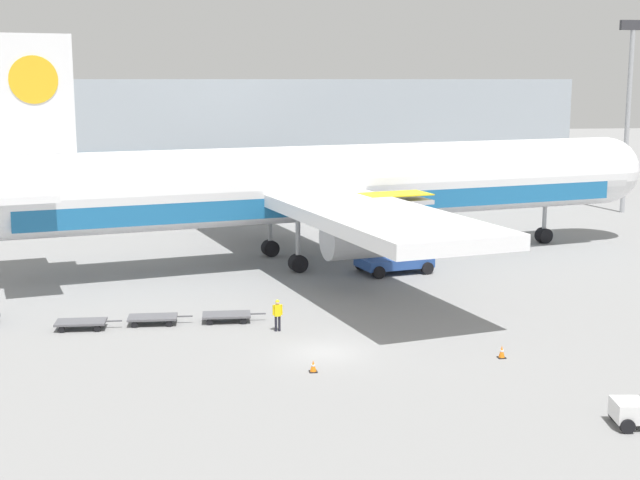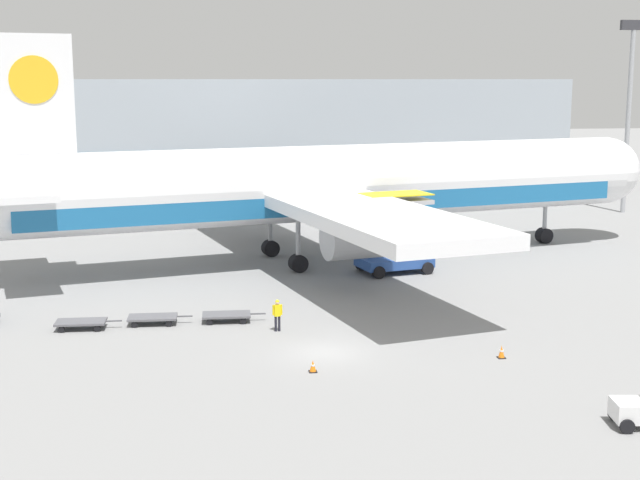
% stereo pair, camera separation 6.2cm
% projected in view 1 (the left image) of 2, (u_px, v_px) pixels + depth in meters
% --- Properties ---
extents(ground_plane, '(400.00, 400.00, 0.00)m').
position_uv_depth(ground_plane, '(325.00, 353.00, 46.20)').
color(ground_plane, gray).
extents(terminal_building, '(90.00, 18.20, 14.00)m').
position_uv_depth(terminal_building, '(176.00, 139.00, 105.23)').
color(terminal_building, '#9EA8B2').
rests_on(terminal_building, ground_plane).
extents(light_mast, '(2.80, 0.50, 19.98)m').
position_uv_depth(light_mast, '(629.00, 101.00, 92.88)').
color(light_mast, '#9EA0A5').
rests_on(light_mast, ground_plane).
extents(airplane_main, '(57.14, 48.54, 17.00)m').
position_uv_depth(airplane_main, '(324.00, 186.00, 68.68)').
color(airplane_main, white).
rests_on(airplane_main, ground_plane).
extents(scissor_lift_loader, '(5.76, 4.39, 5.84)m').
position_uv_depth(scissor_lift_loader, '(394.00, 243.00, 65.07)').
color(scissor_lift_loader, '#284C99').
rests_on(scissor_lift_loader, ground_plane).
extents(baggage_dolly_lead, '(3.73, 1.60, 0.48)m').
position_uv_depth(baggage_dolly_lead, '(81.00, 322.00, 50.50)').
color(baggage_dolly_lead, '#56565B').
rests_on(baggage_dolly_lead, ground_plane).
extents(baggage_dolly_second, '(3.73, 1.60, 0.48)m').
position_uv_depth(baggage_dolly_second, '(153.00, 318.00, 51.51)').
color(baggage_dolly_second, '#56565B').
rests_on(baggage_dolly_second, ground_plane).
extents(baggage_dolly_third, '(3.73, 1.60, 0.48)m').
position_uv_depth(baggage_dolly_third, '(227.00, 315.00, 52.06)').
color(baggage_dolly_third, '#56565B').
rests_on(baggage_dolly_third, ground_plane).
extents(ground_crew_far, '(0.57, 0.25, 1.83)m').
position_uv_depth(ground_crew_far, '(278.00, 312.00, 49.96)').
color(ground_crew_far, black).
rests_on(ground_crew_far, ground_plane).
extents(traffic_cone_near, '(0.40, 0.40, 0.66)m').
position_uv_depth(traffic_cone_near, '(502.00, 352.00, 45.28)').
color(traffic_cone_near, black).
rests_on(traffic_cone_near, ground_plane).
extents(traffic_cone_far, '(0.40, 0.40, 0.59)m').
position_uv_depth(traffic_cone_far, '(313.00, 366.00, 43.11)').
color(traffic_cone_far, black).
rests_on(traffic_cone_far, ground_plane).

